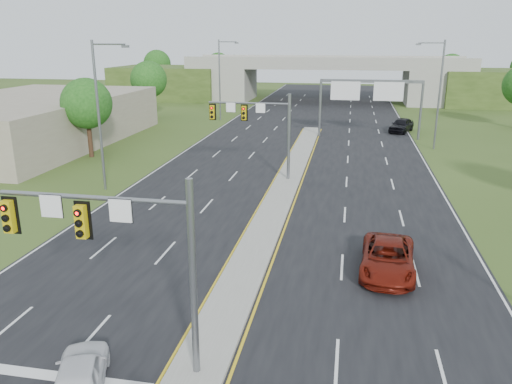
{
  "coord_description": "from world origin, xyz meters",
  "views": [
    {
      "loc": [
        4.69,
        -13.9,
        11.03
      ],
      "look_at": [
        -0.17,
        11.82,
        3.0
      ],
      "focal_mm": 35.0,
      "sensor_mm": 36.0,
      "label": 1
    }
  ],
  "objects_px": {
    "car_far_a": "(388,258)",
    "car_far_c": "(401,125)",
    "car_white": "(80,375)",
    "sign_gantry": "(369,93)",
    "signal_mast_near": "(124,244)",
    "overpass": "(326,82)",
    "signal_mast_far": "(261,122)"
  },
  "relations": [
    {
      "from": "sign_gantry",
      "to": "overpass",
      "type": "bearing_deg",
      "value": 100.79
    },
    {
      "from": "sign_gantry",
      "to": "signal_mast_far",
      "type": "bearing_deg",
      "value": -114.11
    },
    {
      "from": "overpass",
      "to": "car_far_a",
      "type": "xyz_separation_m",
      "value": [
        6.88,
        -70.7,
        -2.77
      ]
    },
    {
      "from": "signal_mast_far",
      "to": "car_far_a",
      "type": "bearing_deg",
      "value": -59.67
    },
    {
      "from": "overpass",
      "to": "car_far_a",
      "type": "distance_m",
      "value": 71.09
    },
    {
      "from": "sign_gantry",
      "to": "overpass",
      "type": "relative_size",
      "value": 0.14
    },
    {
      "from": "car_white",
      "to": "car_far_a",
      "type": "relative_size",
      "value": 0.72
    },
    {
      "from": "signal_mast_near",
      "to": "car_far_c",
      "type": "xyz_separation_m",
      "value": [
        13.26,
        49.78,
        -3.84
      ]
    },
    {
      "from": "overpass",
      "to": "car_white",
      "type": "xyz_separation_m",
      "value": [
        -3.42,
        -81.58,
        -2.86
      ]
    },
    {
      "from": "sign_gantry",
      "to": "car_far_a",
      "type": "height_order",
      "value": "sign_gantry"
    },
    {
      "from": "signal_mast_near",
      "to": "car_white",
      "type": "xyz_separation_m",
      "value": [
        -1.15,
        -1.51,
        -4.03
      ]
    },
    {
      "from": "overpass",
      "to": "car_far_c",
      "type": "relative_size",
      "value": 15.81
    },
    {
      "from": "sign_gantry",
      "to": "overpass",
      "type": "xyz_separation_m",
      "value": [
        -6.68,
        35.08,
        -1.69
      ]
    },
    {
      "from": "signal_mast_near",
      "to": "car_white",
      "type": "bearing_deg",
      "value": -127.38
    },
    {
      "from": "car_white",
      "to": "sign_gantry",
      "type": "bearing_deg",
      "value": -123.68
    },
    {
      "from": "signal_mast_near",
      "to": "car_far_c",
      "type": "bearing_deg",
      "value": 75.08
    },
    {
      "from": "overpass",
      "to": "car_far_a",
      "type": "relative_size",
      "value": 14.51
    },
    {
      "from": "signal_mast_near",
      "to": "car_far_c",
      "type": "distance_m",
      "value": 51.66
    },
    {
      "from": "car_white",
      "to": "car_far_c",
      "type": "bearing_deg",
      "value": -127.12
    },
    {
      "from": "car_far_a",
      "to": "car_far_c",
      "type": "bearing_deg",
      "value": 88.21
    },
    {
      "from": "overpass",
      "to": "car_far_c",
      "type": "bearing_deg",
      "value": -70.04
    },
    {
      "from": "signal_mast_far",
      "to": "signal_mast_near",
      "type": "bearing_deg",
      "value": -90.0
    },
    {
      "from": "car_far_c",
      "to": "sign_gantry",
      "type": "bearing_deg",
      "value": -110.82
    },
    {
      "from": "car_white",
      "to": "car_far_c",
      "type": "distance_m",
      "value": 53.28
    },
    {
      "from": "overpass",
      "to": "car_far_c",
      "type": "height_order",
      "value": "overpass"
    },
    {
      "from": "car_far_a",
      "to": "car_far_c",
      "type": "height_order",
      "value": "car_far_c"
    },
    {
      "from": "signal_mast_far",
      "to": "overpass",
      "type": "xyz_separation_m",
      "value": [
        2.26,
        55.07,
        -1.17
      ]
    },
    {
      "from": "signal_mast_near",
      "to": "car_white",
      "type": "relative_size",
      "value": 1.76
    },
    {
      "from": "signal_mast_near",
      "to": "sign_gantry",
      "type": "xyz_separation_m",
      "value": [
        8.95,
        44.99,
        0.51
      ]
    },
    {
      "from": "car_white",
      "to": "car_far_c",
      "type": "xyz_separation_m",
      "value": [
        14.42,
        51.29,
        0.18
      ]
    },
    {
      "from": "signal_mast_far",
      "to": "sign_gantry",
      "type": "distance_m",
      "value": 21.91
    },
    {
      "from": "signal_mast_far",
      "to": "car_far_c",
      "type": "height_order",
      "value": "signal_mast_far"
    }
  ]
}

